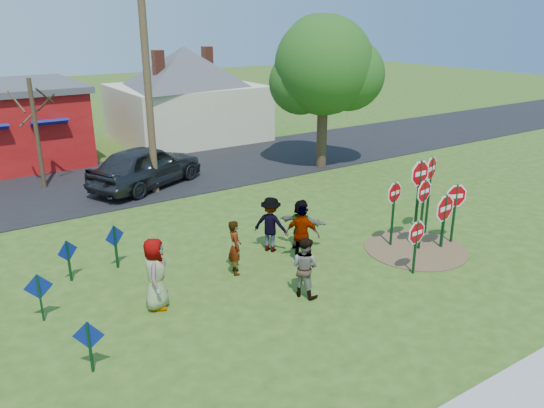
# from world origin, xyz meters

# --- Properties ---
(ground) EXTENTS (120.00, 120.00, 0.00)m
(ground) POSITION_xyz_m (0.00, 0.00, 0.00)
(ground) COLOR #305017
(ground) RESTS_ON ground
(road) EXTENTS (120.00, 7.50, 0.04)m
(road) POSITION_xyz_m (0.00, 11.50, 0.02)
(road) COLOR black
(road) RESTS_ON ground
(dirt_patch) EXTENTS (3.20, 3.20, 0.03)m
(dirt_patch) POSITION_xyz_m (4.50, -1.00, 0.01)
(dirt_patch) COLOR brown
(dirt_patch) RESTS_ON ground
(cream_house) EXTENTS (9.40, 9.40, 6.50)m
(cream_house) POSITION_xyz_m (5.50, 18.00, 2.92)
(cream_house) COLOR beige
(cream_house) RESTS_ON ground
(stop_sign_a) EXTENTS (0.94, 0.09, 1.73)m
(stop_sign_a) POSITION_xyz_m (3.17, -2.11, 1.15)
(stop_sign_a) COLOR #0F3A1D
(stop_sign_a) RESTS_ON ground
(stop_sign_b) EXTENTS (1.11, 0.08, 2.97)m
(stop_sign_b) POSITION_xyz_m (4.69, -0.73, 2.15)
(stop_sign_b) COLOR #0F3A1D
(stop_sign_b) RESTS_ON ground
(stop_sign_c) EXTENTS (0.98, 0.18, 2.43)m
(stop_sign_c) POSITION_xyz_m (4.59, -1.04, 1.70)
(stop_sign_c) COLOR #0F3A1D
(stop_sign_c) RESTS_ON ground
(stop_sign_d) EXTENTS (1.03, 0.35, 2.84)m
(stop_sign_d) POSITION_xyz_m (5.76, -0.27, 2.06)
(stop_sign_d) COLOR #0F3A1D
(stop_sign_d) RESTS_ON ground
(stop_sign_e) EXTENTS (1.20, 0.13, 1.93)m
(stop_sign_e) POSITION_xyz_m (5.29, -1.33, 1.24)
(stop_sign_e) COLOR #0F3A1D
(stop_sign_e) RESTS_ON ground
(stop_sign_f) EXTENTS (1.00, 0.31, 2.12)m
(stop_sign_f) POSITION_xyz_m (5.88, -1.25, 1.48)
(stop_sign_f) COLOR #0F3A1D
(stop_sign_f) RESTS_ON ground
(stop_sign_g) EXTENTS (0.94, 0.17, 2.27)m
(stop_sign_g) POSITION_xyz_m (4.06, -0.34, 1.58)
(stop_sign_g) COLOR #0F3A1D
(stop_sign_g) RESTS_ON ground
(blue_diamond_a) EXTENTS (0.57, 0.33, 1.19)m
(blue_diamond_a) POSITION_xyz_m (-5.79, -1.55, 0.73)
(blue_diamond_a) COLOR #0F3A1D
(blue_diamond_a) RESTS_ON ground
(blue_diamond_b) EXTENTS (0.66, 0.11, 1.25)m
(blue_diamond_b) POSITION_xyz_m (-6.23, 1.09, 0.77)
(blue_diamond_b) COLOR #0F3A1D
(blue_diamond_b) RESTS_ON ground
(blue_diamond_c) EXTENTS (0.59, 0.26, 1.23)m
(blue_diamond_c) POSITION_xyz_m (-5.15, 2.84, 0.76)
(blue_diamond_c) COLOR #0F3A1D
(blue_diamond_c) RESTS_ON ground
(blue_diamond_d) EXTENTS (0.63, 0.28, 1.34)m
(blue_diamond_d) POSITION_xyz_m (-3.80, 2.94, 0.83)
(blue_diamond_d) COLOR #0F3A1D
(blue_diamond_d) RESTS_ON ground
(person_a) EXTENTS (0.96, 1.09, 1.88)m
(person_a) POSITION_xyz_m (-3.67, 0.16, 0.94)
(person_a) COLOR #4A5598
(person_a) RESTS_ON ground
(person_b) EXTENTS (0.55, 0.68, 1.61)m
(person_b) POSITION_xyz_m (-1.07, 0.73, 0.80)
(person_b) COLOR #1F706E
(person_b) RESTS_ON ground
(person_c) EXTENTS (0.88, 0.97, 1.64)m
(person_c) POSITION_xyz_m (-0.20, -1.39, 0.82)
(person_c) COLOR #9C4F47
(person_c) RESTS_ON ground
(person_d) EXTENTS (1.17, 1.31, 1.76)m
(person_d) POSITION_xyz_m (0.64, 1.49, 0.88)
(person_d) COLOR #39383E
(person_d) RESTS_ON ground
(person_e) EXTENTS (1.00, 1.07, 1.77)m
(person_e) POSITION_xyz_m (0.95, 0.27, 0.89)
(person_e) COLOR #552C5C
(person_e) RESTS_ON ground
(person_f) EXTENTS (1.24, 1.52, 1.63)m
(person_f) POSITION_xyz_m (1.53, 1.11, 0.81)
(person_f) COLOR #21542C
(person_f) RESTS_ON ground
(suv) EXTENTS (5.77, 4.21, 1.83)m
(suv) POSITION_xyz_m (-0.17, 9.96, 0.95)
(suv) COLOR #29292E
(suv) RESTS_ON road
(utility_pole) EXTENTS (2.22, 0.96, 9.54)m
(utility_pole) POSITION_xyz_m (-0.14, 9.12, 5.02)
(utility_pole) COLOR #4C3823
(utility_pole) RESTS_ON ground
(leafy_tree) EXTENTS (5.05, 4.60, 7.17)m
(leafy_tree) POSITION_xyz_m (8.27, 8.41, 4.62)
(leafy_tree) COLOR #382819
(leafy_tree) RESTS_ON ground
(bare_tree_east) EXTENTS (1.80, 1.80, 4.66)m
(bare_tree_east) POSITION_xyz_m (-3.94, 12.30, 3.02)
(bare_tree_east) COLOR #382819
(bare_tree_east) RESTS_ON ground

